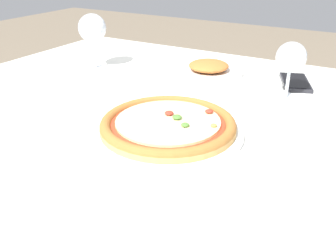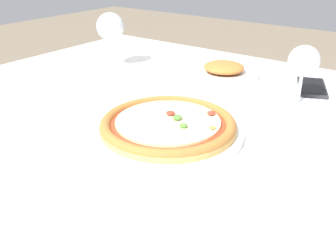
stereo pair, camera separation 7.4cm
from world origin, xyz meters
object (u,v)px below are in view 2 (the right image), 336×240
object	(u,v)px
dining_table	(161,134)
wine_glass_far_left	(304,64)
pizza_plate	(168,126)
wine_glass_far_right	(110,28)
cell_phone	(312,87)
side_plate	(224,71)

from	to	relation	value
dining_table	wine_glass_far_left	xyz separation A→B (m)	(0.27, 0.19, 0.19)
pizza_plate	wine_glass_far_left	bearing A→B (deg)	63.06
pizza_plate	wine_glass_far_left	size ratio (longest dim) A/B	2.13
wine_glass_far_left	wine_glass_far_right	distance (m)	0.58
dining_table	wine_glass_far_right	xyz separation A→B (m)	(-0.30, 0.15, 0.21)
cell_phone	side_plate	world-z (taller)	side_plate
pizza_plate	side_plate	size ratio (longest dim) A/B	1.50
dining_table	side_plate	distance (m)	0.29
cell_phone	side_plate	size ratio (longest dim) A/B	0.78
wine_glass_far_left	dining_table	bearing A→B (deg)	-145.96
dining_table	side_plate	size ratio (longest dim) A/B	5.95
dining_table	side_plate	world-z (taller)	side_plate
dining_table	wine_glass_far_right	world-z (taller)	wine_glass_far_right
wine_glass_far_right	pizza_plate	bearing A→B (deg)	-33.19
pizza_plate	wine_glass_far_right	distance (m)	0.51
dining_table	cell_phone	world-z (taller)	cell_phone
wine_glass_far_right	side_plate	distance (m)	0.37
cell_phone	side_plate	bearing A→B (deg)	-171.71
side_plate	wine_glass_far_left	bearing A→B (deg)	-19.66
dining_table	wine_glass_far_left	distance (m)	0.38
cell_phone	side_plate	distance (m)	0.25
wine_glass_far_right	cell_phone	distance (m)	0.60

